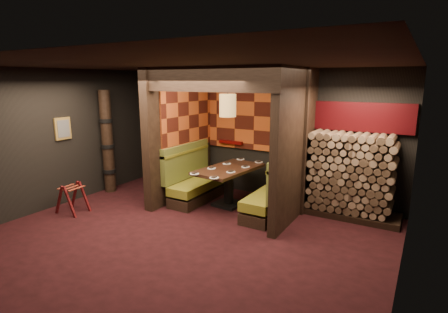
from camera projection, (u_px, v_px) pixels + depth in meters
floor at (186, 236)px, 5.98m from camera, size 6.50×5.50×0.02m
ceiling at (181, 64)px, 5.37m from camera, size 6.50×5.50×0.02m
wall_back at (256, 133)px, 8.00m from camera, size 6.50×0.02×2.85m
wall_front at (10, 206)px, 3.35m from camera, size 6.50×0.02×2.85m
wall_left at (58, 138)px, 7.29m from camera, size 0.02×5.50×2.85m
wall_right at (409, 184)px, 4.06m from camera, size 0.02×5.50×2.85m
partition_left at (180, 135)px, 7.73m from camera, size 0.20×2.20×2.85m
partition_right at (295, 146)px, 6.46m from camera, size 0.15×2.10×2.85m
header_beam at (205, 79)px, 6.02m from camera, size 2.85×0.18×0.44m
tapa_back_panel at (255, 116)px, 7.88m from camera, size 2.40×0.06×1.55m
tapa_side_panel at (188, 115)px, 7.73m from camera, size 0.04×1.85×1.45m
lacquer_shelf at (231, 142)px, 8.26m from camera, size 0.60×0.12×0.07m
booth_bench_left at (195, 182)px, 7.76m from camera, size 0.68×1.60×1.14m
booth_bench_right at (274, 196)px, 6.82m from camera, size 0.68×1.60×1.14m
dining_table at (229, 179)px, 7.33m from camera, size 1.01×1.64×0.82m
place_settings at (229, 167)px, 7.28m from camera, size 0.84×1.83×0.03m
pendant_lamp at (228, 105)px, 6.96m from camera, size 0.34×0.34×0.96m
framed_picture at (63, 129)px, 7.31m from camera, size 0.05×0.36×0.46m
luggage_rack at (72, 197)px, 7.00m from camera, size 0.62×0.46×0.64m
totem_column at (107, 142)px, 8.16m from camera, size 0.31×0.31×2.40m
firewood_stack at (355, 176)px, 6.65m from camera, size 1.73×0.70×1.64m
mosaic_header at (363, 117)px, 6.69m from camera, size 1.83×0.10×0.56m
bay_front_post at (304, 144)px, 6.64m from camera, size 0.08×0.08×2.85m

